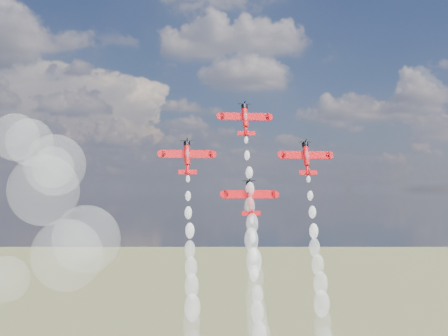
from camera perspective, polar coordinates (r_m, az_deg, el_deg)
plane_lead at (r=161.70m, az=1.95°, el=4.50°), size 12.75×5.53×8.79m
plane_left at (r=155.50m, az=-3.38°, el=1.04°), size 12.75×5.53×8.79m
plane_right at (r=160.68m, az=7.54°, el=0.95°), size 12.75×5.53×8.79m
plane_slot at (r=153.66m, az=2.40°, el=-2.69°), size 12.75×5.53×8.79m
smoke_trail_lead at (r=147.95m, az=2.89°, el=-11.19°), size 5.42×19.47×49.23m
smoke_trail_right at (r=150.20m, az=9.15°, el=-14.84°), size 5.67×18.95×48.58m
drifted_smoke_cloud at (r=186.61m, az=-18.52°, el=-2.98°), size 63.35×37.68×55.29m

